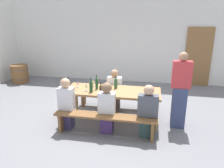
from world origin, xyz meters
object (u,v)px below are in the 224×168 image
(bench_near, at_px, (105,119))
(wine_bottle_4, at_px, (97,84))
(seated_guest_near_2, at_px, (148,112))
(wooden_door, at_px, (198,57))
(seated_guest_far_0, at_px, (115,91))
(wine_glass_3, at_px, (74,88))
(seated_guest_near_0, at_px, (67,104))
(wine_glass_2, at_px, (78,83))
(wine_bottle_1, at_px, (116,84))
(bench_far, at_px, (117,95))
(seated_guest_near_1, at_px, (107,109))
(tasting_table, at_px, (112,93))
(wine_glass_4, at_px, (86,86))
(wine_bottle_0, at_px, (91,87))
(wine_glass_0, at_px, (152,90))
(wine_barrel, at_px, (20,74))
(wine_bottle_3, at_px, (101,90))
(wine_glass_1, at_px, (93,81))
(wine_bottle_2, at_px, (69,85))
(standing_host, at_px, (180,92))

(bench_near, relative_size, wine_bottle_4, 6.17)
(wine_bottle_4, relative_size, seated_guest_near_2, 0.31)
(wooden_door, bearing_deg, seated_guest_far_0, -131.98)
(wine_glass_3, distance_m, seated_guest_near_0, 0.40)
(wine_glass_2, height_order, seated_guest_far_0, seated_guest_far_0)
(wine_bottle_1, height_order, seated_guest_far_0, seated_guest_far_0)
(bench_far, bearing_deg, seated_guest_far_0, -107.78)
(seated_guest_near_1, distance_m, seated_guest_near_2, 0.84)
(tasting_table, xyz_separation_m, seated_guest_near_1, (0.01, -0.58, -0.14))
(bench_far, bearing_deg, wine_bottle_1, -83.96)
(wine_glass_4, bearing_deg, bench_near, -45.18)
(bench_far, distance_m, seated_guest_near_0, 1.60)
(tasting_table, relative_size, seated_guest_near_2, 2.02)
(wine_bottle_0, bearing_deg, wine_glass_0, 1.77)
(wine_glass_3, distance_m, wine_barrel, 4.41)
(wine_glass_3, bearing_deg, wine_bottle_1, 31.25)
(bench_far, bearing_deg, tasting_table, -90.00)
(wine_bottle_3, relative_size, wine_glass_2, 1.98)
(wooden_door, relative_size, wine_glass_0, 11.47)
(wine_glass_1, xyz_separation_m, seated_guest_near_0, (-0.38, -0.80, -0.32))
(wine_bottle_3, relative_size, seated_guest_far_0, 0.26)
(wine_bottle_0, relative_size, seated_guest_far_0, 0.30)
(wine_bottle_3, bearing_deg, wine_bottle_0, 150.09)
(wine_bottle_1, bearing_deg, wine_bottle_4, -161.35)
(wine_bottle_3, height_order, wine_bottle_4, wine_bottle_4)
(wine_bottle_4, distance_m, wine_glass_0, 1.29)
(bench_near, distance_m, wine_glass_3, 1.01)
(wine_bottle_2, xyz_separation_m, seated_guest_near_0, (0.11, -0.45, -0.31))
(wine_glass_0, xyz_separation_m, wine_glass_2, (-1.77, 0.25, -0.03))
(wine_glass_2, bearing_deg, wine_glass_3, -80.41)
(wine_glass_4, height_order, wine_barrel, wine_glass_4)
(wooden_door, relative_size, seated_guest_near_0, 1.83)
(bench_far, distance_m, wine_glass_4, 1.18)
(wine_bottle_1, relative_size, seated_guest_far_0, 0.28)
(bench_near, bearing_deg, wine_glass_3, 154.11)
(wine_glass_0, relative_size, wine_glass_1, 1.06)
(wine_bottle_4, height_order, seated_guest_near_2, seated_guest_near_2)
(bench_far, height_order, wine_bottle_3, wine_bottle_3)
(wooden_door, height_order, wine_bottle_2, wooden_door)
(bench_near, height_order, seated_guest_near_2, seated_guest_near_2)
(wine_glass_4, xyz_separation_m, standing_host, (2.08, 0.13, -0.06))
(wooden_door, height_order, wine_bottle_3, wooden_door)
(tasting_table, bearing_deg, seated_guest_far_0, 94.71)
(wine_bottle_1, distance_m, wine_glass_2, 0.92)
(bench_near, bearing_deg, wine_bottle_2, 149.03)
(wine_glass_1, distance_m, wine_glass_3, 0.63)
(tasting_table, distance_m, wine_barrel, 4.83)
(wine_bottle_4, distance_m, seated_guest_near_1, 0.79)
(wooden_door, height_order, wine_barrel, wooden_door)
(wine_bottle_1, bearing_deg, seated_guest_near_0, -141.87)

